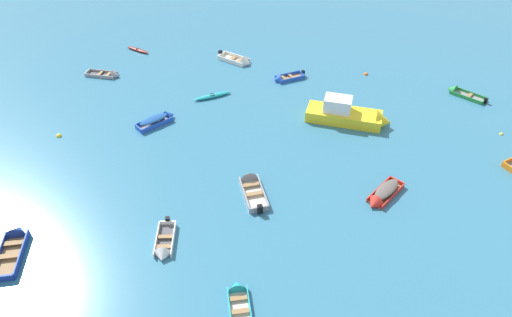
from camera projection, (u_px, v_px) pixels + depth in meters
The scene contains 16 objects.
rowboat_white_back_row_right at pixel (164, 248), 26.21m from camera, with size 1.66×3.25×0.96m.
rowboat_blue_foreground_center at pixel (160, 119), 36.74m from camera, with size 2.93×3.33×1.02m.
motor_launch_yellow_cluster_inner at pixel (350, 115), 36.59m from camera, with size 7.05×2.65×2.52m.
rowboat_grey_back_row_left at pixel (110, 75), 43.12m from camera, with size 3.49×1.14×1.00m.
rowboat_turquoise_far_right at pixel (238, 297), 23.57m from camera, with size 2.04×3.33×1.02m.
rowboat_red_outer_left at pixel (382, 196), 29.56m from camera, with size 2.76×3.57×1.05m.
rowboat_deep_blue_near_right at pixel (15, 242), 26.51m from camera, with size 2.53×4.10×1.22m.
kayak_maroon_outer_right at pixel (138, 50), 47.63m from camera, with size 3.01×1.55×0.29m.
rowboat_green_back_row_center at pixel (458, 92), 40.55m from camera, with size 3.45×2.68×1.03m.
rowboat_white_near_camera at pixel (241, 61), 45.34m from camera, with size 3.97×2.71×1.27m.
rowboat_blue_far_back at pixel (283, 79), 42.52m from camera, with size 3.14×2.65×1.04m.
rowboat_grey_near_left at pixel (251, 184), 30.56m from camera, with size 2.74×3.91×1.24m.
kayak_turquoise_midfield_right at pixel (212, 96), 40.00m from camera, with size 3.21×2.50×0.34m.
mooring_buoy_central at pixel (59, 136), 35.38m from camera, with size 0.45×0.45×0.45m, color yellow.
mooring_buoy_trailing at pixel (501, 134), 35.59m from camera, with size 0.29×0.29×0.29m, color yellow.
mooring_buoy_midfield at pixel (366, 75), 43.52m from camera, with size 0.43×0.43×0.43m, color orange.
Camera 1 is at (5.00, -2.79, 20.71)m, focal length 30.89 mm.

